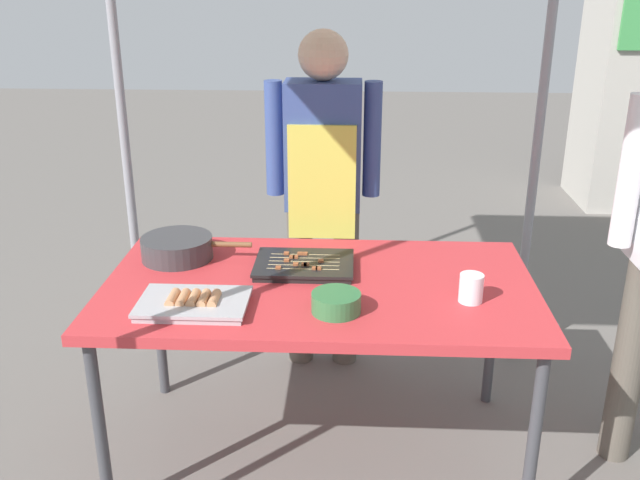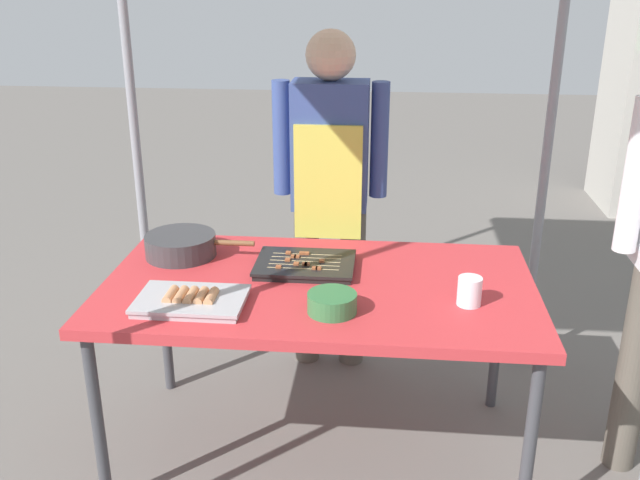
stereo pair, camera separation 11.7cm
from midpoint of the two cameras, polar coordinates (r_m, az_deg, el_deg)
The scene contains 8 objects.
ground_plane at distance 3.02m, azimuth 1.06°, elevation -16.50°, with size 18.00×18.00×0.00m, color #66605B.
stall_table at distance 2.65m, azimuth 1.16°, elevation -4.49°, with size 1.60×0.90×0.75m.
tray_grilled_sausages at distance 2.48m, azimuth -9.01°, elevation -4.85°, with size 0.38×0.25×0.05m.
tray_meat_skewers at distance 2.74m, azimuth 0.01°, elevation -2.02°, with size 0.38×0.28×0.04m.
cooking_wok at distance 2.90m, azimuth -10.00°, elevation -0.36°, with size 0.44×0.28×0.09m.
condiment_bowl at distance 2.40m, azimuth 2.38°, elevation -5.10°, with size 0.17×0.17×0.07m, color #33723F.
drink_cup_near_edge at distance 2.51m, azimuth 13.27°, elevation -4.05°, with size 0.08×0.08×0.10m, color white.
vendor_woman at distance 3.24m, azimuth 1.85°, elevation 5.05°, with size 0.52×0.23×1.60m.
Camera 2 is at (0.24, -2.38, 1.84)m, focal length 39.71 mm.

